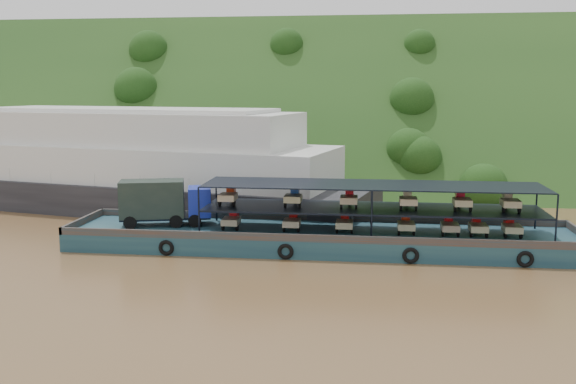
# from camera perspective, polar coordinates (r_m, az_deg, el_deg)

# --- Properties ---
(ground) EXTENTS (160.00, 160.00, 0.00)m
(ground) POSITION_cam_1_polar(r_m,az_deg,el_deg) (46.30, 2.00, -4.56)
(ground) COLOR brown
(ground) RESTS_ON ground
(hillside) EXTENTS (140.00, 39.60, 39.60)m
(hillside) POSITION_cam_1_polar(r_m,az_deg,el_deg) (81.64, 4.28, 1.47)
(hillside) COLOR #1C3C16
(hillside) RESTS_ON ground
(cargo_barge) EXTENTS (35.00, 7.18, 4.54)m
(cargo_barge) POSITION_cam_1_polar(r_m,az_deg,el_deg) (44.92, 1.94, -3.52)
(cargo_barge) COLOR #122F41
(cargo_barge) RESTS_ON ground
(passenger_ferry) EXTENTS (46.91, 21.05, 9.22)m
(passenger_ferry) POSITION_cam_1_polar(r_m,az_deg,el_deg) (61.23, -14.03, 2.37)
(passenger_ferry) COLOR black
(passenger_ferry) RESTS_ON ground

